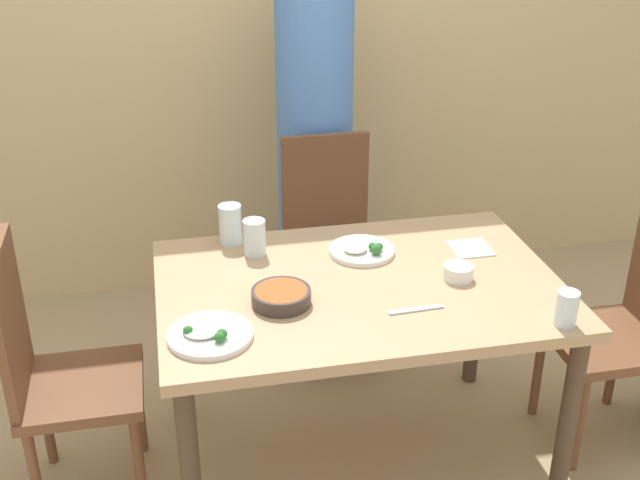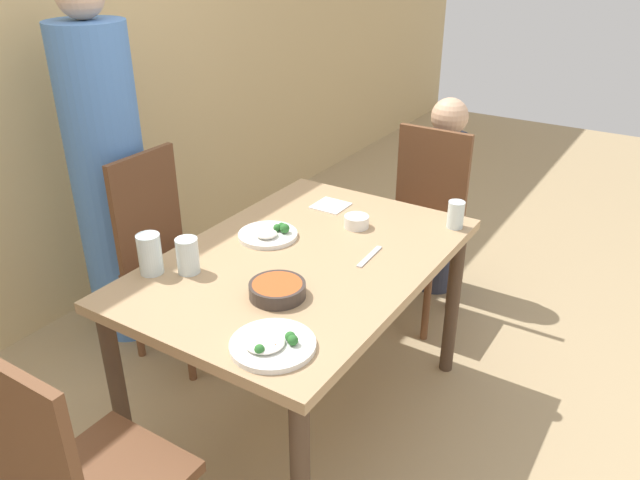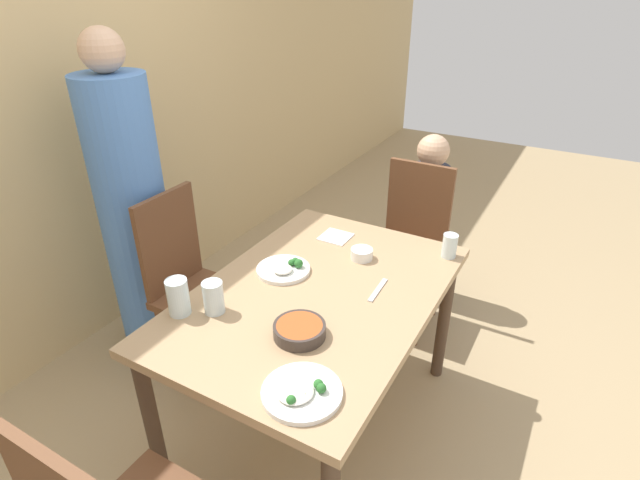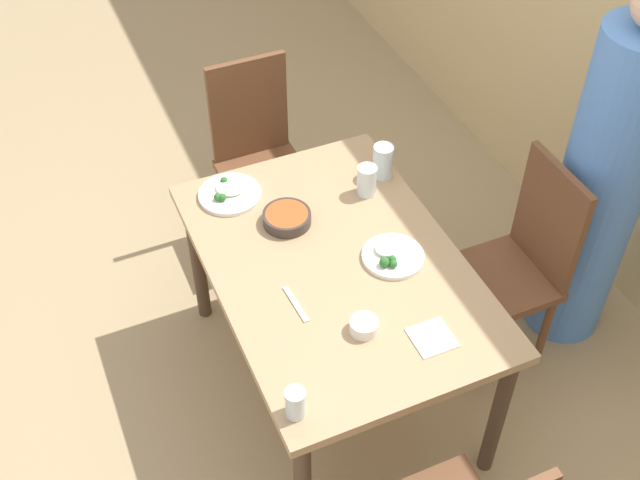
{
  "view_description": "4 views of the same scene",
  "coord_description": "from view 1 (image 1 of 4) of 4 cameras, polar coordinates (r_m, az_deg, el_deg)",
  "views": [
    {
      "loc": [
        -0.6,
        -2.25,
        2.05
      ],
      "look_at": [
        -0.12,
        0.04,
        0.91
      ],
      "focal_mm": 45.0,
      "sensor_mm": 36.0,
      "label": 1
    },
    {
      "loc": [
        -1.69,
        -1.15,
        1.85
      ],
      "look_at": [
        -0.02,
        -0.09,
        0.86
      ],
      "focal_mm": 35.0,
      "sensor_mm": 36.0,
      "label": 2
    },
    {
      "loc": [
        -1.47,
        -0.84,
        1.91
      ],
      "look_at": [
        0.08,
        0.03,
        0.95
      ],
      "focal_mm": 28.0,
      "sensor_mm": 36.0,
      "label": 3
    },
    {
      "loc": [
        1.86,
        -0.87,
        2.91
      ],
      "look_at": [
        -0.03,
        -0.05,
        0.87
      ],
      "focal_mm": 45.0,
      "sensor_mm": 36.0,
      "label": 4
    }
  ],
  "objects": [
    {
      "name": "person_adult",
      "position": [
        3.68,
        -0.38,
        5.99
      ],
      "size": [
        0.34,
        0.34,
        1.71
      ],
      "color": "#5184D1",
      "rests_on": "ground_plane"
    },
    {
      "name": "dining_table",
      "position": [
        2.71,
        2.75,
        -4.6
      ],
      "size": [
        1.33,
        0.9,
        0.76
      ],
      "color": "tan",
      "rests_on": "ground_plane"
    },
    {
      "name": "glass_water_tall",
      "position": [
        2.91,
        -6.39,
        1.12
      ],
      "size": [
        0.08,
        0.08,
        0.15
      ],
      "color": "silver",
      "rests_on": "dining_table"
    },
    {
      "name": "glass_water_short",
      "position": [
        2.52,
        17.14,
        -4.67
      ],
      "size": [
        0.07,
        0.07,
        0.11
      ],
      "color": "silver",
      "rests_on": "dining_table"
    },
    {
      "name": "chair_adult_spot",
      "position": [
        3.49,
        0.73,
        -0.2
      ],
      "size": [
        0.4,
        0.4,
        0.97
      ],
      "color": "brown",
      "rests_on": "ground_plane"
    },
    {
      "name": "chair_empty_left",
      "position": [
        2.81,
        -18.32,
        -8.76
      ],
      "size": [
        0.4,
        0.4,
        0.97
      ],
      "rotation": [
        0.0,
        0.0,
        1.57
      ],
      "color": "brown",
      "rests_on": "ground_plane"
    },
    {
      "name": "bowl_rice_small",
      "position": [
        2.71,
        9.81,
        -2.23
      ],
      "size": [
        0.1,
        0.1,
        0.05
      ],
      "color": "white",
      "rests_on": "dining_table"
    },
    {
      "name": "wall_back",
      "position": [
        3.89,
        -2.79,
        15.62
      ],
      "size": [
        10.0,
        0.06,
        2.7
      ],
      "color": "tan",
      "rests_on": "ground_plane"
    },
    {
      "name": "napkin_folded",
      "position": [
        2.93,
        10.66,
        -0.59
      ],
      "size": [
        0.14,
        0.14,
        0.01
      ],
      "color": "white",
      "rests_on": "dining_table"
    },
    {
      "name": "plate_rice_child",
      "position": [
        2.39,
        -7.92,
        -6.64
      ],
      "size": [
        0.25,
        0.25,
        0.05
      ],
      "color": "white",
      "rests_on": "dining_table"
    },
    {
      "name": "chair_child_spot",
      "position": [
        3.14,
        21.14,
        -5.28
      ],
      "size": [
        0.4,
        0.4,
        0.97
      ],
      "rotation": [
        0.0,
        0.0,
        -1.57
      ],
      "color": "brown",
      "rests_on": "ground_plane"
    },
    {
      "name": "fork_steel",
      "position": [
        2.52,
        6.83,
        -4.94
      ],
      "size": [
        0.18,
        0.03,
        0.01
      ],
      "color": "silver",
      "rests_on": "dining_table"
    },
    {
      "name": "glass_water_center",
      "position": [
        2.83,
        -4.68,
        0.19
      ],
      "size": [
        0.08,
        0.08,
        0.13
      ],
      "color": "silver",
      "rests_on": "dining_table"
    },
    {
      "name": "ground_plane",
      "position": [
        3.1,
        2.48,
        -15.31
      ],
      "size": [
        10.0,
        10.0,
        0.0
      ],
      "primitive_type": "plane",
      "color": "tan"
    },
    {
      "name": "bowl_curry",
      "position": [
        2.53,
        -2.78,
        -4.01
      ],
      "size": [
        0.19,
        0.19,
        0.05
      ],
      "color": "#3D332D",
      "rests_on": "dining_table"
    },
    {
      "name": "plate_rice_adult",
      "position": [
        2.84,
        3.01,
        -0.72
      ],
      "size": [
        0.23,
        0.23,
        0.06
      ],
      "color": "white",
      "rests_on": "dining_table"
    }
  ]
}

